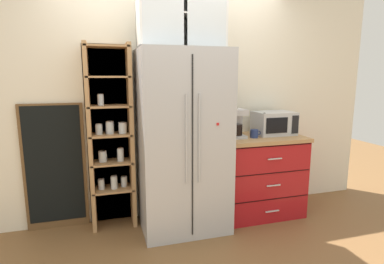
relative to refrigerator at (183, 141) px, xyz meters
The scene contains 12 objects.
ground_plane 0.91m from the refrigerator, 90.07° to the left, with size 10.61×10.61×0.00m, color brown.
wall_back_cream 0.54m from the refrigerator, 90.00° to the left, with size 4.92×0.10×2.55m, color silver.
refrigerator is the anchor object (origin of this frame).
pantry_shelf_column 0.75m from the refrigerator, 158.49° to the left, with size 0.49×0.31×1.89m.
counter_cabinet 1.03m from the refrigerator, ahead, with size 0.92×0.62×0.91m.
microwave 1.12m from the refrigerator, ahead, with size 0.44×0.33×0.26m.
coffee_maker 0.64m from the refrigerator, ahead, with size 0.17×0.20×0.31m.
mug_navy 0.80m from the refrigerator, ahead, with size 0.12×0.09×0.09m.
bottle_amber 0.93m from the refrigerator, ahead, with size 0.06×0.06×0.26m.
bottle_green 0.93m from the refrigerator, ahead, with size 0.06×0.06×0.25m.
upper_cabinet 1.22m from the refrigerator, 90.00° to the left, with size 0.83×0.32×0.63m.
chalkboard_menu 1.33m from the refrigerator, 165.43° to the left, with size 0.60×0.04×1.30m.
Camera 1 is at (-0.78, -2.97, 1.57)m, focal length 28.91 mm.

